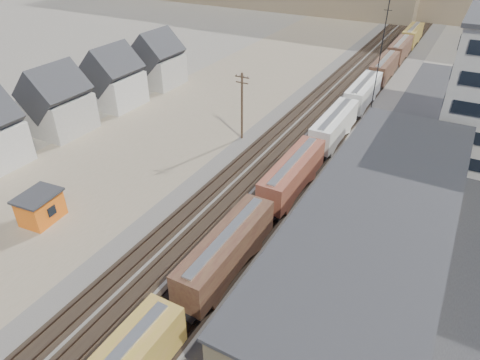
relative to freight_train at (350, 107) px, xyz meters
The scene contains 11 objects.
ballast_bed 6.62m from the freight_train, 129.15° to the right, with size 18.00×200.00×0.06m, color #4C4742.
dirt_yard 28.09m from the freight_train, 148.35° to the right, with size 24.00×180.00×0.03m, color #7A6E54.
asphalt_lot 26.94m from the freight_train, 47.22° to the right, with size 26.00×120.00×0.04m, color #232326.
rail_tracks 6.92m from the freight_train, 132.98° to the right, with size 11.40×200.00×0.24m.
freight_train is the anchor object (origin of this frame).
warehouse 31.72m from the freight_train, 69.35° to the right, with size 12.40×40.40×7.25m.
utility_pole_north 17.83m from the freight_train, 134.15° to the right, with size 2.20×0.32×10.00m.
radio_mast 8.56m from the freight_train, 67.58° to the left, with size 1.20×0.16×18.00m.
townhouse_row 48.08m from the freight_train, 141.87° to the right, with size 8.15×68.16×10.47m.
maintenance_shed 46.15m from the freight_train, 118.15° to the right, with size 3.95×4.87×3.33m.
parked_car_blue 17.50m from the freight_train, 10.30° to the left, with size 2.37×5.15×1.43m, color navy.
Camera 1 is at (18.98, -8.36, 28.69)m, focal length 32.00 mm.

